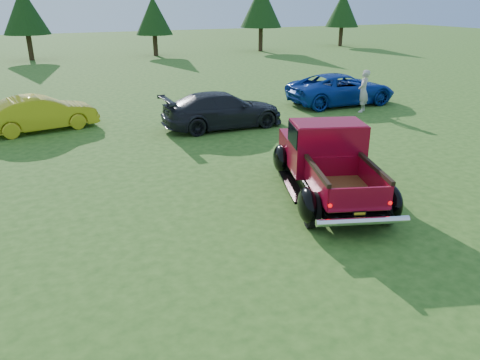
{
  "coord_description": "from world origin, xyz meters",
  "views": [
    {
      "loc": [
        -3.93,
        -7.16,
        4.22
      ],
      "look_at": [
        -0.52,
        0.2,
        1.06
      ],
      "focal_mm": 35.0,
      "sensor_mm": 36.0,
      "label": 1
    }
  ],
  "objects_px": {
    "tree_far_east": "(343,10)",
    "pickup_truck": "(326,159)",
    "tree_east": "(261,6)",
    "tree_mid_left": "(24,11)",
    "show_car_blue": "(341,89)",
    "show_car_yellow": "(41,113)",
    "spectator": "(363,91)",
    "show_car_grey": "(223,110)",
    "tree_mid_right": "(154,16)"
  },
  "relations": [
    {
      "from": "tree_far_east",
      "to": "pickup_truck",
      "type": "bearing_deg",
      "value": -126.77
    },
    {
      "from": "tree_east",
      "to": "tree_far_east",
      "type": "height_order",
      "value": "tree_east"
    },
    {
      "from": "pickup_truck",
      "to": "tree_far_east",
      "type": "bearing_deg",
      "value": 72.18
    },
    {
      "from": "tree_mid_right",
      "to": "show_car_blue",
      "type": "height_order",
      "value": "tree_mid_right"
    },
    {
      "from": "tree_mid_left",
      "to": "pickup_truck",
      "type": "relative_size",
      "value": 1.05
    },
    {
      "from": "tree_east",
      "to": "show_car_blue",
      "type": "xyz_separation_m",
      "value": [
        -6.7,
        -20.49,
        -3.01
      ]
    },
    {
      "from": "tree_far_east",
      "to": "show_car_yellow",
      "type": "height_order",
      "value": "tree_far_east"
    },
    {
      "from": "show_car_grey",
      "to": "spectator",
      "type": "height_order",
      "value": "spectator"
    },
    {
      "from": "show_car_yellow",
      "to": "show_car_blue",
      "type": "relative_size",
      "value": 0.78
    },
    {
      "from": "tree_far_east",
      "to": "spectator",
      "type": "xyz_separation_m",
      "value": [
        -15.8,
        -23.04,
        -2.43
      ]
    },
    {
      "from": "pickup_truck",
      "to": "tree_east",
      "type": "bearing_deg",
      "value": 84.47
    },
    {
      "from": "tree_far_east",
      "to": "show_car_yellow",
      "type": "bearing_deg",
      "value": -143.0
    },
    {
      "from": "tree_mid_left",
      "to": "show_car_grey",
      "type": "bearing_deg",
      "value": -77.39
    },
    {
      "from": "tree_east",
      "to": "show_car_yellow",
      "type": "xyz_separation_m",
      "value": [
        -18.5,
        -19.72,
        -3.06
      ]
    },
    {
      "from": "show_car_yellow",
      "to": "show_car_grey",
      "type": "bearing_deg",
      "value": -120.49
    },
    {
      "from": "tree_mid_left",
      "to": "show_car_blue",
      "type": "xyz_separation_m",
      "value": [
        11.3,
        -21.99,
        -2.74
      ]
    },
    {
      "from": "tree_east",
      "to": "show_car_blue",
      "type": "relative_size",
      "value": 1.17
    },
    {
      "from": "show_car_grey",
      "to": "tree_mid_left",
      "type": "bearing_deg",
      "value": 13.62
    },
    {
      "from": "pickup_truck",
      "to": "spectator",
      "type": "relative_size",
      "value": 2.89
    },
    {
      "from": "pickup_truck",
      "to": "show_car_grey",
      "type": "relative_size",
      "value": 1.12
    },
    {
      "from": "tree_mid_left",
      "to": "tree_far_east",
      "type": "relative_size",
      "value": 1.04
    },
    {
      "from": "show_car_blue",
      "to": "spectator",
      "type": "relative_size",
      "value": 2.82
    },
    {
      "from": "tree_far_east",
      "to": "show_car_blue",
      "type": "relative_size",
      "value": 1.04
    },
    {
      "from": "tree_far_east",
      "to": "show_car_blue",
      "type": "height_order",
      "value": "tree_far_east"
    },
    {
      "from": "tree_east",
      "to": "show_car_blue",
      "type": "bearing_deg",
      "value": -108.11
    },
    {
      "from": "show_car_grey",
      "to": "tree_mid_right",
      "type": "bearing_deg",
      "value": -8.5
    },
    {
      "from": "tree_east",
      "to": "pickup_truck",
      "type": "xyz_separation_m",
      "value": [
        -12.87,
        -28.27,
        -2.87
      ]
    },
    {
      "from": "show_car_yellow",
      "to": "tree_mid_right",
      "type": "bearing_deg",
      "value": -34.57
    },
    {
      "from": "tree_mid_right",
      "to": "tree_east",
      "type": "relative_size",
      "value": 0.81
    },
    {
      "from": "spectator",
      "to": "show_car_grey",
      "type": "bearing_deg",
      "value": -41.1
    },
    {
      "from": "tree_mid_left",
      "to": "show_car_grey",
      "type": "height_order",
      "value": "tree_mid_left"
    },
    {
      "from": "pickup_truck",
      "to": "show_car_grey",
      "type": "bearing_deg",
      "value": 107.92
    },
    {
      "from": "tree_far_east",
      "to": "spectator",
      "type": "distance_m",
      "value": 28.04
    },
    {
      "from": "tree_mid_right",
      "to": "pickup_truck",
      "type": "height_order",
      "value": "tree_mid_right"
    },
    {
      "from": "tree_mid_left",
      "to": "spectator",
      "type": "distance_m",
      "value": 26.19
    },
    {
      "from": "pickup_truck",
      "to": "show_car_yellow",
      "type": "relative_size",
      "value": 1.32
    },
    {
      "from": "pickup_truck",
      "to": "show_car_blue",
      "type": "bearing_deg",
      "value": 70.53
    },
    {
      "from": "tree_east",
      "to": "tree_mid_left",
      "type": "bearing_deg",
      "value": 175.24
    },
    {
      "from": "spectator",
      "to": "tree_far_east",
      "type": "bearing_deg",
      "value": -164.56
    },
    {
      "from": "tree_mid_right",
      "to": "show_car_grey",
      "type": "distance_m",
      "value": 22.87
    },
    {
      "from": "tree_east",
      "to": "show_car_yellow",
      "type": "distance_m",
      "value": 27.21
    },
    {
      "from": "tree_east",
      "to": "tree_far_east",
      "type": "relative_size",
      "value": 1.12
    },
    {
      "from": "show_car_blue",
      "to": "tree_mid_right",
      "type": "bearing_deg",
      "value": 9.19
    },
    {
      "from": "show_car_yellow",
      "to": "spectator",
      "type": "xyz_separation_m",
      "value": [
        11.7,
        -2.32,
        0.23
      ]
    },
    {
      "from": "spectator",
      "to": "pickup_truck",
      "type": "bearing_deg",
      "value": 5.65
    },
    {
      "from": "spectator",
      "to": "show_car_blue",
      "type": "bearing_deg",
      "value": -133.84
    },
    {
      "from": "show_car_grey",
      "to": "show_car_blue",
      "type": "distance_m",
      "value": 6.23
    },
    {
      "from": "tree_east",
      "to": "spectator",
      "type": "relative_size",
      "value": 3.29
    },
    {
      "from": "pickup_truck",
      "to": "show_car_yellow",
      "type": "height_order",
      "value": "pickup_truck"
    },
    {
      "from": "tree_far_east",
      "to": "pickup_truck",
      "type": "relative_size",
      "value": 1.01
    }
  ]
}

